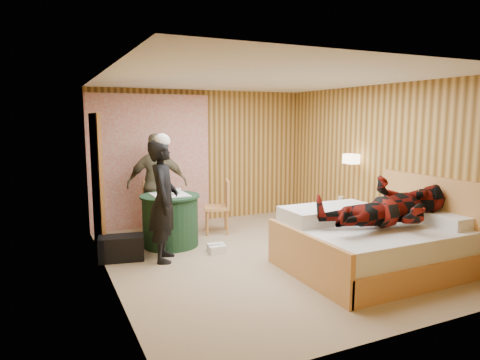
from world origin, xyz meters
name	(u,v)px	position (x,y,z in m)	size (l,w,h in m)	color
floor	(262,257)	(0.00, 0.00, 0.00)	(4.20, 5.00, 0.01)	tan
ceiling	(263,79)	(0.00, 0.00, 2.50)	(4.20, 5.00, 0.01)	white
wall_back	(201,156)	(0.00, 2.50, 1.25)	(4.20, 0.02, 2.50)	tan
wall_left	(107,180)	(-2.10, 0.00, 1.25)	(0.02, 5.00, 2.50)	tan
wall_right	(378,164)	(2.10, 0.00, 1.25)	(0.02, 5.00, 2.50)	tan
curtain	(151,161)	(-1.00, 2.43, 1.20)	(2.20, 0.08, 2.40)	beige
doorway	(97,182)	(-2.06, 1.40, 1.02)	(0.06, 0.90, 2.05)	black
wall_lamp	(351,159)	(1.92, 0.45, 1.30)	(0.26, 0.24, 0.16)	gold
bed	(374,243)	(1.12, -1.04, 0.34)	(2.19, 1.73, 1.19)	#E2A75C
nightstand	(345,218)	(1.88, 0.51, 0.28)	(0.41, 0.56, 0.54)	#E2A75C
round_table	(170,220)	(-1.03, 1.11, 0.41)	(0.92, 0.92, 0.81)	#1D4023
chair_far	(158,203)	(-1.04, 1.83, 0.54)	(0.49, 0.49, 0.93)	#E2A75C
chair_near	(221,202)	(-0.02, 1.46, 0.54)	(0.53, 0.53, 0.93)	#E2A75C
duffel_bag	(121,248)	(-1.85, 0.72, 0.17)	(0.61, 0.33, 0.35)	black
sneaker_left	(216,247)	(-0.49, 0.55, 0.06)	(0.26, 0.11, 0.12)	white
sneaker_right	(218,250)	(-0.52, 0.41, 0.06)	(0.26, 0.10, 0.11)	white
woman_standing	(164,201)	(-1.30, 0.47, 0.85)	(0.62, 0.41, 1.69)	black
man_at_table	(157,184)	(-1.03, 1.87, 0.86)	(1.01, 0.42, 1.72)	#6C6448
man_on_bed	(392,195)	(1.15, -1.27, 1.02)	(1.77, 0.67, 0.86)	#5E0E09
book_lower	(347,203)	(1.88, 0.46, 0.55)	(0.17, 0.22, 0.02)	white
book_upper	(347,202)	(1.88, 0.46, 0.57)	(0.16, 0.22, 0.02)	white
cup_nightstand	(341,199)	(1.88, 0.64, 0.58)	(0.10, 0.10, 0.09)	white
cup_table	(177,191)	(-0.93, 1.06, 0.86)	(0.12, 0.12, 0.10)	white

